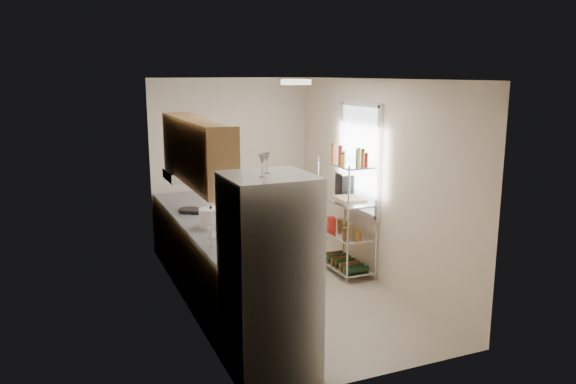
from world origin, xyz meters
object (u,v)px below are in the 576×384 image
object	(u,v)px
refrigerator	(269,275)
espresso_machine	(344,183)
rice_cooker	(211,218)
frying_pan_large	(189,210)
cutting_board	(350,199)

from	to	relation	value
refrigerator	espresso_machine	bearing A→B (deg)	49.09
rice_cooker	frying_pan_large	size ratio (longest dim) A/B	1.03
refrigerator	cutting_board	distance (m)	2.78
frying_pan_large	rice_cooker	bearing A→B (deg)	-97.64
rice_cooker	cutting_board	xyz separation A→B (m)	(1.97, 0.23, 0.01)
frying_pan_large	refrigerator	bearing A→B (deg)	-99.99
refrigerator	frying_pan_large	xyz separation A→B (m)	(-0.12, 2.60, 0.02)
frying_pan_large	cutting_board	bearing A→B (deg)	-28.80
refrigerator	cutting_board	world-z (taller)	refrigerator
refrigerator	frying_pan_large	world-z (taller)	refrigerator
rice_cooker	refrigerator	bearing A→B (deg)	-88.54
frying_pan_large	cutting_board	size ratio (longest dim) A/B	0.65
espresso_machine	cutting_board	bearing A→B (deg)	-100.45
rice_cooker	cutting_board	bearing A→B (deg)	6.74
espresso_machine	frying_pan_large	bearing A→B (deg)	178.51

